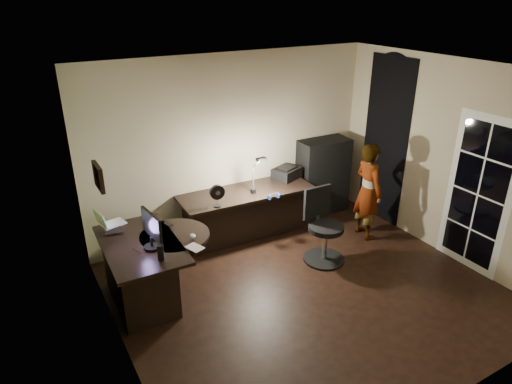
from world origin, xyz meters
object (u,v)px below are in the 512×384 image
cabinet (323,176)px  desk_left (144,272)px  desk_right (247,214)px  monitor (151,235)px  person (368,191)px  office_chair (326,227)px

cabinet → desk_left: bearing=-161.7°
desk_right → monitor: size_ratio=4.33×
person → desk_right: bearing=66.5°
desk_left → desk_right: size_ratio=0.68×
person → office_chair: bearing=110.3°
cabinet → monitor: bearing=-158.4°
desk_left → cabinet: size_ratio=1.08×
desk_left → cabinet: cabinet is taller
desk_right → office_chair: bearing=-59.1°
desk_left → monitor: (0.08, -0.18, 0.57)m
desk_right → office_chair: size_ratio=1.95×
desk_right → monitor: 2.05m
desk_right → cabinet: 1.56m
cabinet → monitor: (-3.26, -1.09, 0.33)m
office_chair → cabinet: bearing=55.9°
desk_left → office_chair: size_ratio=1.32×
desk_left → office_chair: 2.46m
office_chair → desk_right: bearing=120.1°
monitor → desk_left: bearing=108.5°
desk_right → desk_left: bearing=-155.3°
desk_left → person: person is taller
monitor → desk_right: bearing=22.1°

